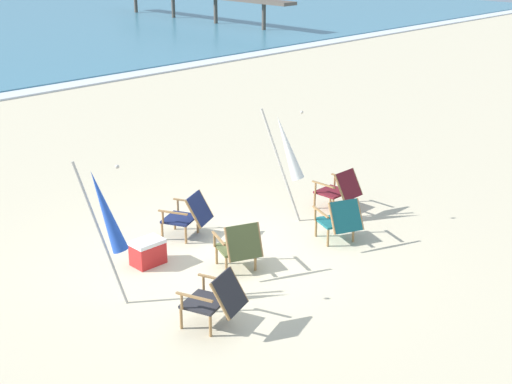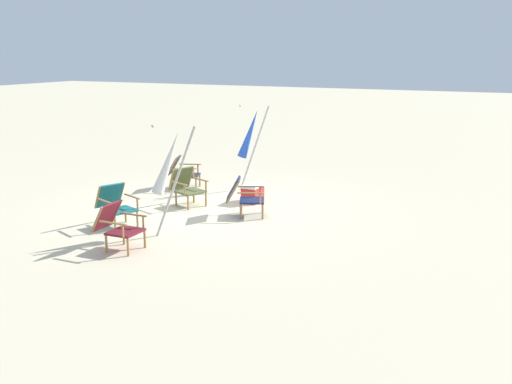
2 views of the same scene
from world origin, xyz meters
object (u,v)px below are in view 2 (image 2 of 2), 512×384
object	(u,v)px
umbrella_furled_white	(168,164)
cooler_box	(253,193)
umbrella_furled_blue	(250,135)
beach_chair_back_right	(186,185)
beach_chair_front_right	(117,224)
beach_chair_front_left	(182,171)
beach_chair_far_center	(115,203)
beach_chair_mid_center	(243,195)

from	to	relation	value
umbrella_furled_white	cooler_box	bearing A→B (deg)	174.80
umbrella_furled_blue	umbrella_furled_white	bearing A→B (deg)	4.70
beach_chair_back_right	cooler_box	bearing A→B (deg)	125.41
beach_chair_front_right	beach_chair_front_left	bearing A→B (deg)	-161.24
beach_chair_front_left	cooler_box	world-z (taller)	beach_chair_front_left
beach_chair_far_center	cooler_box	bearing A→B (deg)	149.86
umbrella_furled_blue	beach_chair_back_right	bearing A→B (deg)	-17.56
beach_chair_far_center	cooler_box	xyz separation A→B (m)	(-2.71, 1.57, -0.22)
beach_chair_mid_center	umbrella_furled_white	xyz separation A→B (m)	(1.75, -0.58, 0.89)
umbrella_furled_blue	beach_chair_mid_center	bearing A→B (deg)	22.90
beach_chair_mid_center	beach_chair_back_right	size ratio (longest dim) A/B	1.07
beach_chair_back_right	beach_chair_mid_center	bearing A→B (deg)	80.33
umbrella_furled_blue	umbrella_furled_white	xyz separation A→B (m)	(3.89, 0.32, -0.01)
beach_chair_back_right	umbrella_furled_blue	bearing A→B (deg)	162.44
beach_chair_front_right	umbrella_furled_white	bearing A→B (deg)	157.88
beach_chair_mid_center	umbrella_furled_white	size ratio (longest dim) A/B	0.46
beach_chair_front_right	umbrella_furled_blue	world-z (taller)	umbrella_furled_blue
cooler_box	beach_chair_far_center	bearing A→B (deg)	-30.14
umbrella_furled_blue	cooler_box	xyz separation A→B (m)	(1.04, 0.58, -1.12)
beach_chair_front_left	umbrella_furled_blue	size ratio (longest dim) A/B	0.45
umbrella_furled_white	beach_chair_far_center	bearing A→B (deg)	-95.74
beach_chair_front_left	umbrella_furled_white	distance (m)	3.91
beach_chair_mid_center	beach_chair_front_left	xyz separation A→B (m)	(-1.57, -2.44, -0.00)
beach_chair_front_left	beach_chair_back_right	size ratio (longest dim) A/B	1.06
umbrella_furled_blue	umbrella_furled_white	distance (m)	3.90
beach_chair_far_center	umbrella_furled_blue	bearing A→B (deg)	165.16
beach_chair_back_right	umbrella_furled_white	size ratio (longest dim) A/B	0.43
umbrella_furled_white	cooler_box	world-z (taller)	umbrella_furled_white
beach_chair_far_center	beach_chair_front_left	xyz separation A→B (m)	(-3.19, -0.55, -0.00)
beach_chair_far_center	beach_chair_front_right	bearing A→B (deg)	39.40
beach_chair_far_center	beach_chair_front_left	world-z (taller)	beach_chair_far_center
beach_chair_mid_center	cooler_box	distance (m)	1.16
beach_chair_back_right	umbrella_furled_white	world-z (taller)	umbrella_furled_white
umbrella_furled_blue	beach_chair_far_center	bearing A→B (deg)	-14.84
beach_chair_back_right	umbrella_furled_white	distance (m)	2.38
beach_chair_far_center	beach_chair_front_left	size ratio (longest dim) A/B	1.00
cooler_box	beach_chair_mid_center	bearing A→B (deg)	16.52
beach_chair_far_center	beach_chair_back_right	world-z (taller)	beach_chair_back_right
beach_chair_back_right	beach_chair_far_center	bearing A→B (deg)	-12.05
beach_chair_back_right	umbrella_furled_blue	xyz separation A→B (m)	(-1.88, 0.59, 0.89)
beach_chair_back_right	umbrella_furled_white	bearing A→B (deg)	24.47
beach_chair_mid_center	beach_chair_back_right	xyz separation A→B (m)	(-0.25, -1.50, 0.01)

